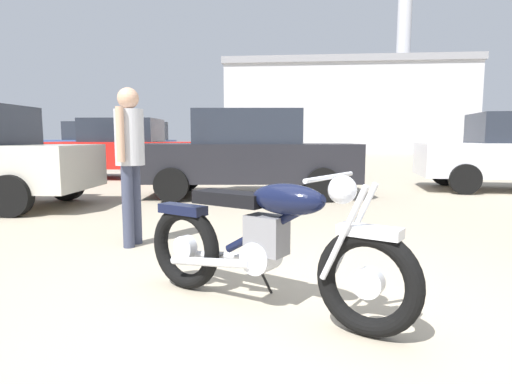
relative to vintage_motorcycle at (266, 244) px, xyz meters
The scene contains 7 objects.
ground_plane 0.49m from the vintage_motorcycle, ahead, with size 80.00×80.00×0.00m, color tan.
vintage_motorcycle is the anchor object (origin of this frame).
bystander 2.31m from the vintage_motorcycle, 133.77° to the left, with size 0.30×0.46×1.66m.
silver_sedan_mid 10.34m from the vintage_motorcycle, 117.25° to the left, with size 4.30×2.14×1.67m.
dark_sedan_left 14.89m from the vintage_motorcycle, 117.34° to the left, with size 4.88×2.40×1.74m.
blue_hatchback_right 5.82m from the vintage_motorcycle, 97.86° to the left, with size 4.35×2.24×1.67m.
industrial_building 34.77m from the vintage_motorcycle, 83.62° to the left, with size 18.74×9.10×16.12m.
Camera 1 is at (0.02, -2.81, 1.15)m, focal length 30.84 mm.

